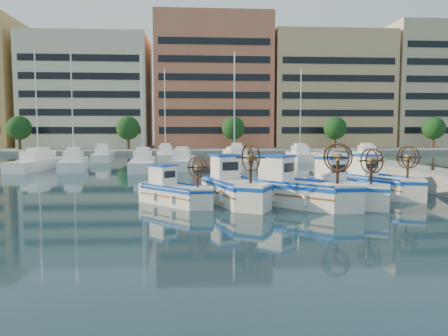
# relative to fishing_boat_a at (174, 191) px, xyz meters

# --- Properties ---
(ground) EXTENTS (300.00, 300.00, 0.00)m
(ground) POSITION_rel_fishing_boat_a_xyz_m (3.93, -0.80, -0.71)
(ground) COLOR #193543
(ground) RESTS_ON ground
(quay) EXTENTS (3.00, 60.00, 1.20)m
(quay) POSITION_rel_fishing_boat_a_xyz_m (16.93, 7.20, -0.11)
(quay) COLOR gray
(quay) RESTS_ON ground
(waterfront) EXTENTS (180.00, 40.00, 25.60)m
(waterfront) POSITION_rel_fishing_boat_a_xyz_m (13.16, 64.24, 10.39)
(waterfront) COLOR gray
(waterfront) RESTS_ON ground
(yacht_marina) EXTENTS (41.10, 24.08, 11.50)m
(yacht_marina) POSITION_rel_fishing_boat_a_xyz_m (0.27, 26.68, -0.18)
(yacht_marina) COLOR white
(yacht_marina) RESTS_ON ground
(fishing_boat_a) EXTENTS (3.90, 4.01, 2.57)m
(fishing_boat_a) POSITION_rel_fishing_boat_a_xyz_m (0.00, 0.00, 0.00)
(fishing_boat_a) COLOR silver
(fishing_boat_a) RESTS_ON ground
(fishing_boat_b) EXTENTS (3.42, 5.28, 3.20)m
(fishing_boat_b) POSITION_rel_fishing_boat_a_xyz_m (3.12, 0.17, 0.17)
(fishing_boat_b) COLOR silver
(fishing_boat_b) RESTS_ON ground
(fishing_boat_c) EXTENTS (5.06, 4.93, 3.24)m
(fishing_boat_c) POSITION_rel_fishing_boat_a_xyz_m (6.25, -0.92, 0.19)
(fishing_boat_c) COLOR silver
(fishing_boat_c) RESTS_ON ground
(fishing_boat_d) EXTENTS (3.40, 4.94, 2.98)m
(fishing_boat_d) POSITION_rel_fishing_boat_a_xyz_m (9.01, -0.10, 0.11)
(fishing_boat_d) COLOR silver
(fishing_boat_d) RESTS_ON ground
(fishing_boat_e) EXTENTS (3.70, 4.99, 3.01)m
(fishing_boat_e) POSITION_rel_fishing_boat_a_xyz_m (11.87, 2.18, 0.12)
(fishing_boat_e) COLOR silver
(fishing_boat_e) RESTS_ON ground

